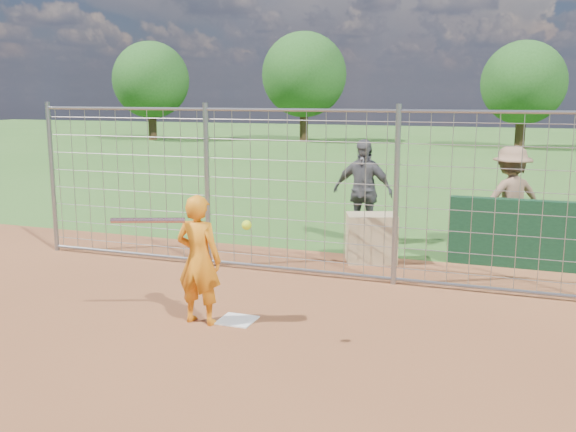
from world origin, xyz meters
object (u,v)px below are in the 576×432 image
at_px(bystander_c, 510,199).
at_px(equipment_bin, 371,238).
at_px(bystander_b, 363,192).
at_px(batter, 199,260).

relative_size(bystander_c, equipment_bin, 2.32).
relative_size(bystander_b, bystander_c, 1.04).
bearing_deg(equipment_bin, batter, -130.46).
xyz_separation_m(batter, bystander_c, (3.40, 5.09, 0.14)).
bearing_deg(bystander_b, batter, -93.11).
distance_m(bystander_b, bystander_c, 2.58).
xyz_separation_m(bystander_c, equipment_bin, (-2.10, -1.54, -0.53)).
height_order(batter, bystander_b, bystander_b).
bearing_deg(batter, bystander_b, -98.25).
bearing_deg(equipment_bin, bystander_c, 15.92).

